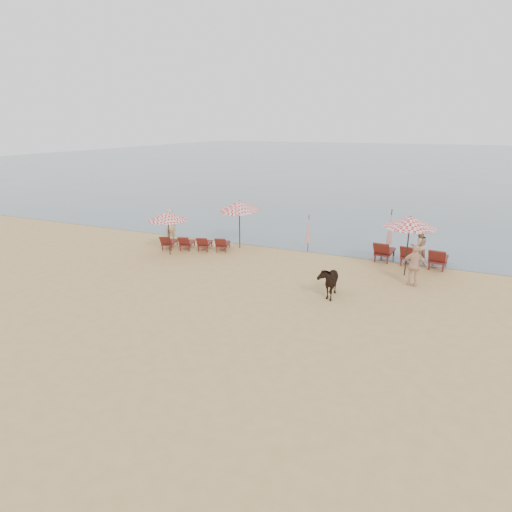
{
  "coord_description": "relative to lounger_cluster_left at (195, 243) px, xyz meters",
  "views": [
    {
      "loc": [
        7.11,
        -11.12,
        6.55
      ],
      "look_at": [
        0.0,
        5.0,
        1.1
      ],
      "focal_mm": 30.0,
      "sensor_mm": 36.0,
      "label": 1
    }
  ],
  "objects": [
    {
      "name": "sea",
      "position": [
        4.91,
        72.02,
        -0.39
      ],
      "size": [
        160.0,
        140.0,
        0.06
      ],
      "primitive_type": "cube",
      "color": "#51606B",
      "rests_on": "ground"
    },
    {
      "name": "umbrella_open_right",
      "position": [
        10.82,
        0.29,
        2.08
      ],
      "size": [
        2.25,
        2.25,
        2.74
      ],
      "rotation": [
        0.0,
        0.0,
        0.09
      ],
      "color": "black",
      "rests_on": "ground"
    },
    {
      "name": "umbrella_open_left_a",
      "position": [
        -0.73,
        -1.33,
        1.67
      ],
      "size": [
        2.01,
        2.01,
        2.29
      ],
      "rotation": [
        0.0,
        0.0,
        0.36
      ],
      "color": "black",
      "rests_on": "ground"
    },
    {
      "name": "umbrella_open_left_b",
      "position": [
        2.04,
        1.31,
        1.99
      ],
      "size": [
        2.16,
        2.2,
        2.75
      ],
      "rotation": [
        0.0,
        0.0,
        -0.13
      ],
      "color": "black",
      "rests_on": "ground"
    },
    {
      "name": "beachgoer_right_a",
      "position": [
        11.21,
        2.38,
        0.5
      ],
      "size": [
        1.1,
        1.05,
        1.79
      ],
      "primitive_type": "imported",
      "rotation": [
        0.0,
        0.0,
        3.74
      ],
      "color": "tan",
      "rests_on": "ground"
    },
    {
      "name": "lounger_cluster_right",
      "position": [
        10.88,
        2.06,
        0.11
      ],
      "size": [
        3.44,
        2.23,
        0.72
      ],
      "rotation": [
        0.0,
        0.0,
        -0.09
      ],
      "color": "maroon",
      "rests_on": "ground"
    },
    {
      "name": "lounger_cluster_left",
      "position": [
        0.0,
        0.0,
        0.0
      ],
      "size": [
        3.86,
        2.5,
        0.57
      ],
      "rotation": [
        0.0,
        0.0,
        0.3
      ],
      "color": "maroon",
      "rests_on": "ground"
    },
    {
      "name": "beachgoer_right_b",
      "position": [
        11.25,
        -0.97,
        0.5
      ],
      "size": [
        1.06,
        0.45,
        1.79
      ],
      "primitive_type": "imported",
      "rotation": [
        0.0,
        0.0,
        3.15
      ],
      "color": "#DEAD8B",
      "rests_on": "ground"
    },
    {
      "name": "cow",
      "position": [
        8.25,
        -3.49,
        0.26
      ],
      "size": [
        0.89,
        1.62,
        1.3
      ],
      "primitive_type": "imported",
      "rotation": [
        0.0,
        0.0,
        0.12
      ],
      "color": "black",
      "rests_on": "ground"
    },
    {
      "name": "ground",
      "position": [
        4.91,
        -7.98,
        -0.39
      ],
      "size": [
        120.0,
        120.0,
        0.0
      ],
      "primitive_type": "plane",
      "color": "tan",
      "rests_on": "ground"
    },
    {
      "name": "umbrella_closed_left",
      "position": [
        5.68,
        2.19,
        0.84
      ],
      "size": [
        0.24,
        0.24,
        2.0
      ],
      "rotation": [
        0.0,
        0.0,
        -0.02
      ],
      "color": "black",
      "rests_on": "ground"
    },
    {
      "name": "umbrella_closed_right",
      "position": [
        9.72,
        3.2,
        1.1
      ],
      "size": [
        0.3,
        0.3,
        2.43
      ],
      "rotation": [
        0.0,
        0.0,
        0.43
      ],
      "color": "black",
      "rests_on": "ground"
    },
    {
      "name": "beachgoer_left",
      "position": [
        -2.32,
        1.08,
        0.56
      ],
      "size": [
        0.74,
        0.53,
        1.9
      ],
      "primitive_type": "imported",
      "rotation": [
        0.0,
        0.0,
        3.25
      ],
      "color": "tan",
      "rests_on": "ground"
    }
  ]
}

